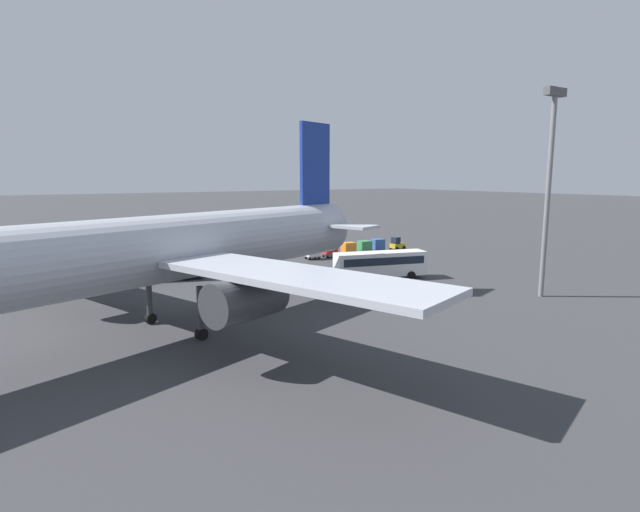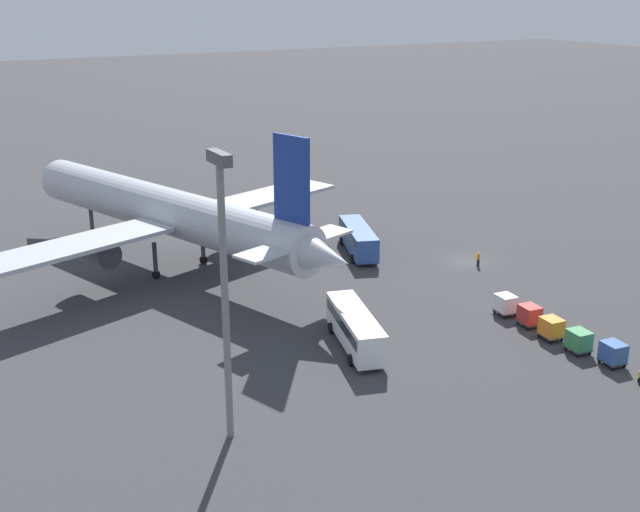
% 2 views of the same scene
% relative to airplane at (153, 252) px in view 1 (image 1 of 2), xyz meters
% --- Properties ---
extents(ground_plane, '(600.00, 600.00, 0.00)m').
position_rel_airplane_xyz_m(ground_plane, '(-14.73, -30.75, -6.57)').
color(ground_plane, '#38383A').
extents(airplane, '(51.90, 45.21, 17.49)m').
position_rel_airplane_xyz_m(airplane, '(0.00, 0.00, 0.00)').
color(airplane, '#B2B7C1').
rests_on(airplane, ground).
extents(shuttle_bus_near, '(11.27, 6.22, 3.24)m').
position_rel_airplane_xyz_m(shuttle_bus_near, '(-5.77, -21.31, -4.63)').
color(shuttle_bus_near, '#2D5199').
rests_on(shuttle_bus_near, ground).
extents(shuttle_bus_far, '(11.30, 5.46, 3.27)m').
position_rel_airplane_xyz_m(shuttle_bus_far, '(-28.10, -7.24, -4.61)').
color(shuttle_bus_far, white).
rests_on(shuttle_bus_far, ground).
extents(baggage_tug, '(2.48, 1.76, 2.10)m').
position_rel_airplane_xyz_m(baggage_tug, '(-45.99, -24.43, -5.63)').
color(baggage_tug, gold).
rests_on(baggage_tug, ground).
extents(worker_person, '(0.38, 0.38, 1.74)m').
position_rel_airplane_xyz_m(worker_person, '(-16.52, -30.81, -5.70)').
color(worker_person, '#1E1E2D').
rests_on(worker_person, ground).
extents(cargo_cart_blue, '(2.14, 1.85, 2.06)m').
position_rel_airplane_xyz_m(cargo_cart_blue, '(-41.76, -24.33, -5.38)').
color(cargo_cart_blue, '#38383D').
rests_on(cargo_cart_blue, ground).
extents(cargo_cart_green, '(2.14, 1.85, 2.06)m').
position_rel_airplane_xyz_m(cargo_cart_green, '(-38.57, -23.66, -5.38)').
color(cargo_cart_green, '#38383D').
rests_on(cargo_cart_green, ground).
extents(cargo_cart_orange, '(2.14, 1.85, 2.06)m').
position_rel_airplane_xyz_m(cargo_cart_orange, '(-35.37, -23.56, -5.38)').
color(cargo_cart_orange, '#38383D').
rests_on(cargo_cart_orange, ground).
extents(cargo_cart_red, '(2.14, 1.85, 2.06)m').
position_rel_airplane_xyz_m(cargo_cart_red, '(-32.18, -23.91, -5.38)').
color(cargo_cart_red, '#38383D').
rests_on(cargo_cart_red, ground).
extents(cargo_cart_white, '(2.14, 1.85, 2.06)m').
position_rel_airplane_xyz_m(cargo_cart_white, '(-28.99, -23.80, -5.38)').
color(cargo_cart_white, '#38383D').
rests_on(cargo_cart_white, ground).
extents(light_pole, '(2.80, 0.70, 20.52)m').
position_rel_airplane_xyz_m(light_pole, '(-36.42, 8.26, 5.76)').
color(light_pole, slate).
rests_on(light_pole, ground).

